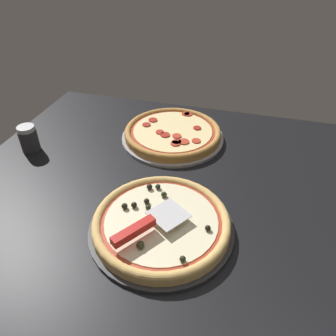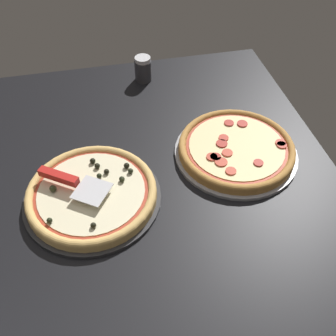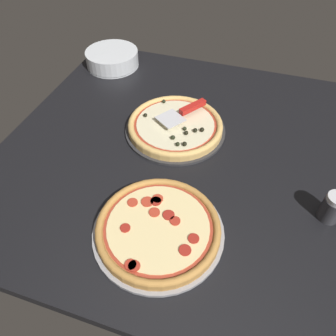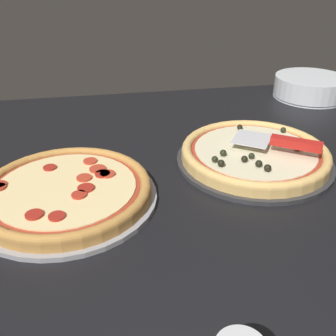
% 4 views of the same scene
% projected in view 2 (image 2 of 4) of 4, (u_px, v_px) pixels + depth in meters
% --- Properties ---
extents(ground_plane, '(1.20, 1.21, 0.04)m').
position_uv_depth(ground_plane, '(123.00, 187.00, 1.09)').
color(ground_plane, black).
extents(pizza_pan_front, '(0.36, 0.36, 0.01)m').
position_uv_depth(pizza_pan_front, '(93.00, 198.00, 1.03)').
color(pizza_pan_front, '#2D2D30').
rests_on(pizza_pan_front, ground_plane).
extents(pizza_front, '(0.34, 0.34, 0.04)m').
position_uv_depth(pizza_front, '(92.00, 193.00, 1.02)').
color(pizza_front, '#DBAD60').
rests_on(pizza_front, pizza_pan_front).
extents(pizza_pan_back, '(0.36, 0.36, 0.01)m').
position_uv_depth(pizza_pan_back, '(236.00, 153.00, 1.15)').
color(pizza_pan_back, '#939399').
rests_on(pizza_pan_back, ground_plane).
extents(pizza_back, '(0.34, 0.34, 0.03)m').
position_uv_depth(pizza_back, '(236.00, 148.00, 1.13)').
color(pizza_back, '#B77F3D').
rests_on(pizza_back, pizza_pan_back).
extents(serving_spatula, '(0.15, 0.19, 0.02)m').
position_uv_depth(serving_spatula, '(67.00, 181.00, 1.00)').
color(serving_spatula, silver).
rests_on(serving_spatula, pizza_front).
extents(parmesan_shaker, '(0.06, 0.06, 0.09)m').
position_uv_depth(parmesan_shaker, '(143.00, 69.00, 1.39)').
color(parmesan_shaker, '#333338').
rests_on(parmesan_shaker, ground_plane).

